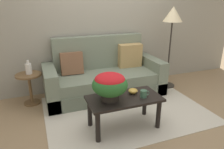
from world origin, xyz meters
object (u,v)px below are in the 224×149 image
(floor_lamp, at_px, (172,21))
(potted_plant, at_px, (110,84))
(coffee_mug, at_px, (144,94))
(table_vase, at_px, (28,68))
(side_table, at_px, (30,83))
(couch, at_px, (104,77))
(coffee_table, at_px, (124,103))
(snack_bowl, at_px, (133,91))

(floor_lamp, relative_size, potted_plant, 3.42)
(coffee_mug, relative_size, table_vase, 0.58)
(floor_lamp, height_order, coffee_mug, floor_lamp)
(side_table, distance_m, table_vase, 0.26)
(coffee_mug, bearing_deg, side_table, 138.25)
(couch, distance_m, table_vase, 1.32)
(potted_plant, relative_size, table_vase, 1.98)
(couch, bearing_deg, potted_plant, -104.88)
(floor_lamp, bearing_deg, couch, 175.24)
(couch, xyz_separation_m, coffee_mug, (0.15, -1.23, 0.18))
(coffee_table, bearing_deg, coffee_mug, -17.30)
(couch, relative_size, snack_bowl, 16.04)
(side_table, bearing_deg, table_vase, 31.58)
(floor_lamp, bearing_deg, side_table, 176.28)
(side_table, bearing_deg, couch, -2.66)
(floor_lamp, relative_size, table_vase, 6.77)
(couch, distance_m, snack_bowl, 1.09)
(potted_plant, bearing_deg, snack_bowl, 10.50)
(floor_lamp, bearing_deg, table_vase, 176.06)
(side_table, height_order, coffee_mug, coffee_mug)
(side_table, relative_size, snack_bowl, 4.04)
(snack_bowl, distance_m, table_vase, 1.77)
(couch, bearing_deg, side_table, 177.34)
(coffee_table, distance_m, potted_plant, 0.36)
(floor_lamp, distance_m, snack_bowl, 1.77)
(potted_plant, bearing_deg, coffee_table, -2.72)
(floor_lamp, height_order, potted_plant, floor_lamp)
(couch, xyz_separation_m, side_table, (-1.29, 0.06, 0.05))
(couch, xyz_separation_m, floor_lamp, (1.32, -0.11, 0.98))
(coffee_table, relative_size, side_table, 1.85)
(coffee_mug, xyz_separation_m, snack_bowl, (-0.08, 0.16, -0.01))
(couch, distance_m, floor_lamp, 1.65)
(coffee_table, height_order, floor_lamp, floor_lamp)
(potted_plant, relative_size, snack_bowl, 3.47)
(couch, relative_size, side_table, 3.97)
(coffee_mug, bearing_deg, snack_bowl, 117.96)
(coffee_mug, bearing_deg, table_vase, 137.76)
(side_table, distance_m, floor_lamp, 2.78)
(couch, bearing_deg, coffee_mug, -83.10)
(coffee_mug, distance_m, snack_bowl, 0.18)
(floor_lamp, bearing_deg, snack_bowl, -142.52)
(couch, xyz_separation_m, coffee_table, (-0.10, -1.15, 0.05))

